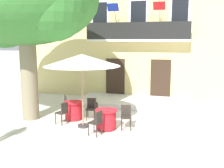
{
  "coord_description": "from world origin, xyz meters",
  "views": [
    {
      "loc": [
        2.91,
        -9.63,
        3.39
      ],
      "look_at": [
        -0.34,
        2.2,
        1.3
      ],
      "focal_mm": 42.01,
      "sensor_mm": 36.0,
      "label": 1
    }
  ],
  "objects_px": {
    "cafe_chair_middle_1": "(99,111)",
    "cafe_chair_middle_2": "(97,121)",
    "plane_tree": "(24,4)",
    "cafe_table_near_tree": "(74,110)",
    "cafe_chair_middle_0": "(126,115)",
    "cafe_umbrella": "(82,60)",
    "cafe_chair_near_tree_1": "(91,107)",
    "cafe_chair_near_tree_2": "(68,104)",
    "cafe_table_middle": "(106,119)",
    "cafe_chair_near_tree_0": "(63,112)"
  },
  "relations": [
    {
      "from": "cafe_chair_middle_1",
      "to": "cafe_chair_middle_2",
      "type": "height_order",
      "value": "same"
    },
    {
      "from": "cafe_table_middle",
      "to": "cafe_chair_middle_2",
      "type": "xyz_separation_m",
      "value": [
        -0.13,
        -0.74,
        0.14
      ]
    },
    {
      "from": "cafe_table_middle",
      "to": "cafe_chair_near_tree_0",
      "type": "bearing_deg",
      "value": 176.98
    },
    {
      "from": "cafe_table_middle",
      "to": "plane_tree",
      "type": "bearing_deg",
      "value": 172.18
    },
    {
      "from": "cafe_chair_middle_1",
      "to": "cafe_chair_middle_2",
      "type": "relative_size",
      "value": 1.0
    },
    {
      "from": "cafe_chair_middle_0",
      "to": "cafe_chair_middle_1",
      "type": "bearing_deg",
      "value": 165.47
    },
    {
      "from": "cafe_table_near_tree",
      "to": "cafe_table_middle",
      "type": "distance_m",
      "value": 1.91
    },
    {
      "from": "cafe_chair_near_tree_0",
      "to": "cafe_umbrella",
      "type": "height_order",
      "value": "cafe_umbrella"
    },
    {
      "from": "plane_tree",
      "to": "cafe_chair_middle_0",
      "type": "xyz_separation_m",
      "value": [
        4.34,
        -0.24,
        -4.29
      ]
    },
    {
      "from": "cafe_chair_near_tree_2",
      "to": "cafe_chair_middle_1",
      "type": "distance_m",
      "value": 1.92
    },
    {
      "from": "cafe_chair_near_tree_0",
      "to": "cafe_table_middle",
      "type": "distance_m",
      "value": 1.87
    },
    {
      "from": "cafe_chair_near_tree_1",
      "to": "cafe_chair_near_tree_2",
      "type": "height_order",
      "value": "same"
    },
    {
      "from": "plane_tree",
      "to": "cafe_chair_middle_1",
      "type": "height_order",
      "value": "plane_tree"
    },
    {
      "from": "cafe_table_near_tree",
      "to": "cafe_chair_middle_2",
      "type": "height_order",
      "value": "cafe_chair_middle_2"
    },
    {
      "from": "cafe_table_near_tree",
      "to": "cafe_chair_near_tree_2",
      "type": "relative_size",
      "value": 0.95
    },
    {
      "from": "cafe_chair_near_tree_2",
      "to": "cafe_umbrella",
      "type": "xyz_separation_m",
      "value": [
        1.28,
        -1.37,
        2.08
      ]
    },
    {
      "from": "cafe_chair_middle_2",
      "to": "cafe_umbrella",
      "type": "xyz_separation_m",
      "value": [
        -0.82,
        0.76,
        2.08
      ]
    },
    {
      "from": "cafe_chair_middle_0",
      "to": "cafe_umbrella",
      "type": "xyz_separation_m",
      "value": [
        -1.66,
        -0.24,
        2.08
      ]
    },
    {
      "from": "cafe_chair_near_tree_1",
      "to": "cafe_chair_middle_0",
      "type": "xyz_separation_m",
      "value": [
        1.7,
        -0.79,
        0.0
      ]
    },
    {
      "from": "cafe_chair_near_tree_1",
      "to": "cafe_chair_middle_0",
      "type": "bearing_deg",
      "value": -24.91
    },
    {
      "from": "cafe_chair_middle_0",
      "to": "cafe_chair_middle_1",
      "type": "distance_m",
      "value": 1.25
    },
    {
      "from": "plane_tree",
      "to": "cafe_table_near_tree",
      "type": "distance_m",
      "value": 4.84
    },
    {
      "from": "cafe_chair_middle_1",
      "to": "cafe_umbrella",
      "type": "xyz_separation_m",
      "value": [
        -0.46,
        -0.55,
        2.08
      ]
    },
    {
      "from": "cafe_chair_near_tree_2",
      "to": "cafe_chair_near_tree_1",
      "type": "bearing_deg",
      "value": -15.32
    },
    {
      "from": "cafe_table_middle",
      "to": "cafe_chair_middle_1",
      "type": "height_order",
      "value": "cafe_chair_middle_1"
    },
    {
      "from": "cafe_table_near_tree",
      "to": "plane_tree",
      "type": "bearing_deg",
      "value": -170.02
    },
    {
      "from": "plane_tree",
      "to": "cafe_chair_near_tree_1",
      "type": "xyz_separation_m",
      "value": [
        2.65,
        0.54,
        -4.29
      ]
    },
    {
      "from": "plane_tree",
      "to": "cafe_table_near_tree",
      "type": "xyz_separation_m",
      "value": [
        1.92,
        0.34,
        -4.43
      ]
    },
    {
      "from": "plane_tree",
      "to": "cafe_chair_middle_0",
      "type": "distance_m",
      "value": 6.11
    },
    {
      "from": "cafe_chair_near_tree_0",
      "to": "cafe_chair_middle_1",
      "type": "xyz_separation_m",
      "value": [
        1.36,
        0.47,
        0.0
      ]
    },
    {
      "from": "cafe_table_middle",
      "to": "cafe_umbrella",
      "type": "bearing_deg",
      "value": 179.21
    },
    {
      "from": "cafe_chair_middle_0",
      "to": "cafe_umbrella",
      "type": "relative_size",
      "value": 0.31
    },
    {
      "from": "plane_tree",
      "to": "cafe_chair_middle_2",
      "type": "height_order",
      "value": "plane_tree"
    },
    {
      "from": "cafe_chair_middle_0",
      "to": "cafe_umbrella",
      "type": "distance_m",
      "value": 2.68
    },
    {
      "from": "cafe_table_near_tree",
      "to": "cafe_chair_middle_0",
      "type": "relative_size",
      "value": 0.95
    },
    {
      "from": "cafe_chair_near_tree_1",
      "to": "cafe_chair_near_tree_2",
      "type": "xyz_separation_m",
      "value": [
        -1.24,
        0.34,
        0.0
      ]
    },
    {
      "from": "cafe_chair_near_tree_1",
      "to": "plane_tree",
      "type": "bearing_deg",
      "value": -168.39
    },
    {
      "from": "plane_tree",
      "to": "cafe_table_middle",
      "type": "relative_size",
      "value": 7.84
    },
    {
      "from": "cafe_chair_middle_0",
      "to": "cafe_table_middle",
      "type": "bearing_deg",
      "value": -160.21
    },
    {
      "from": "cafe_chair_middle_0",
      "to": "cafe_chair_middle_2",
      "type": "xyz_separation_m",
      "value": [
        -0.84,
        -1.0,
        0.0
      ]
    },
    {
      "from": "plane_tree",
      "to": "cafe_chair_middle_2",
      "type": "distance_m",
      "value": 5.67
    },
    {
      "from": "cafe_table_near_tree",
      "to": "cafe_chair_middle_1",
      "type": "xyz_separation_m",
      "value": [
        1.22,
        -0.27,
        0.14
      ]
    },
    {
      "from": "cafe_chair_middle_0",
      "to": "cafe_chair_middle_1",
      "type": "height_order",
      "value": "same"
    },
    {
      "from": "cafe_chair_near_tree_2",
      "to": "cafe_chair_middle_0",
      "type": "relative_size",
      "value": 1.0
    },
    {
      "from": "plane_tree",
      "to": "cafe_umbrella",
      "type": "height_order",
      "value": "plane_tree"
    },
    {
      "from": "cafe_table_near_tree",
      "to": "cafe_table_middle",
      "type": "relative_size",
      "value": 1.0
    },
    {
      "from": "plane_tree",
      "to": "cafe_umbrella",
      "type": "distance_m",
      "value": 3.51
    },
    {
      "from": "cafe_table_near_tree",
      "to": "cafe_umbrella",
      "type": "xyz_separation_m",
      "value": [
        0.76,
        -0.82,
        2.22
      ]
    },
    {
      "from": "cafe_chair_near_tree_0",
      "to": "cafe_chair_middle_0",
      "type": "xyz_separation_m",
      "value": [
        2.57,
        0.16,
        0.0
      ]
    },
    {
      "from": "cafe_chair_near_tree_1",
      "to": "cafe_table_middle",
      "type": "relative_size",
      "value": 1.05
    }
  ]
}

